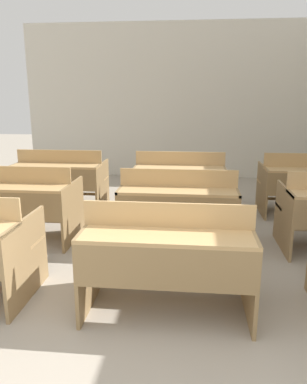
% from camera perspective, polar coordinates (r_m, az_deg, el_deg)
% --- Properties ---
extents(wall_back, '(6.16, 0.06, 3.09)m').
position_cam_1_polar(wall_back, '(7.88, 3.21, 13.54)').
color(wall_back, beige).
rests_on(wall_back, ground_plane).
extents(bench_front_center, '(1.28, 0.78, 0.89)m').
position_cam_1_polar(bench_front_center, '(2.91, 2.21, -9.51)').
color(bench_front_center, '#93744A').
rests_on(bench_front_center, ground_plane).
extents(bench_second_left, '(1.28, 0.78, 0.89)m').
position_cam_1_polar(bench_second_left, '(4.59, -19.84, -1.39)').
color(bench_second_left, olive).
rests_on(bench_second_left, ground_plane).
extents(bench_second_center, '(1.28, 0.78, 0.89)m').
position_cam_1_polar(bench_second_center, '(4.16, 3.77, -2.14)').
color(bench_second_center, olive).
rests_on(bench_second_center, ground_plane).
extents(bench_third_left, '(1.28, 0.78, 0.89)m').
position_cam_1_polar(bench_third_left, '(5.78, -13.96, 2.15)').
color(bench_third_left, olive).
rests_on(bench_third_left, ground_plane).
extents(bench_third_center, '(1.28, 0.78, 0.89)m').
position_cam_1_polar(bench_third_center, '(5.45, 4.02, 1.82)').
color(bench_third_center, '#98794F').
rests_on(bench_third_center, ground_plane).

